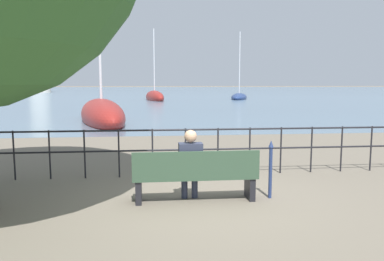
# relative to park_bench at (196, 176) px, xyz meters

# --- Properties ---
(ground_plane) EXTENTS (1000.00, 1000.00, 0.00)m
(ground_plane) POSITION_rel_park_bench_xyz_m (0.00, 0.07, -0.44)
(ground_plane) COLOR #706656
(harbor_water) EXTENTS (600.00, 300.00, 0.01)m
(harbor_water) POSITION_rel_park_bench_xyz_m (0.00, 158.35, -0.44)
(harbor_water) COLOR slate
(harbor_water) RESTS_ON ground_plane
(park_bench) EXTENTS (2.14, 0.45, 0.90)m
(park_bench) POSITION_rel_park_bench_xyz_m (0.00, 0.00, 0.00)
(park_bench) COLOR #334C38
(park_bench) RESTS_ON ground_plane
(seated_person_left) EXTENTS (0.40, 0.35, 1.24)m
(seated_person_left) POSITION_rel_park_bench_xyz_m (-0.08, 0.08, 0.24)
(seated_person_left) COLOR #2D3347
(seated_person_left) RESTS_ON ground_plane
(promenade_railing) EXTENTS (14.48, 0.04, 1.05)m
(promenade_railing) POSITION_rel_park_bench_xyz_m (-0.00, 1.87, 0.25)
(promenade_railing) COLOR black
(promenade_railing) RESTS_ON ground_plane
(closed_umbrella) EXTENTS (0.09, 0.09, 1.04)m
(closed_umbrella) POSITION_rel_park_bench_xyz_m (1.34, 0.06, 0.13)
(closed_umbrella) COLOR navy
(closed_umbrella) RESTS_ON ground_plane
(sailboat_0) EXTENTS (3.19, 8.55, 9.51)m
(sailboat_0) POSITION_rel_park_bench_xyz_m (-0.27, 42.19, -0.06)
(sailboat_0) COLOR maroon
(sailboat_0) RESTS_ON ground_plane
(sailboat_1) EXTENTS (4.10, 9.11, 13.18)m
(sailboat_1) POSITION_rel_park_bench_xyz_m (-3.39, 14.28, -0.04)
(sailboat_1) COLOR maroon
(sailboat_1) RESTS_ON ground_plane
(sailboat_2) EXTENTS (4.28, 7.80, 9.47)m
(sailboat_2) POSITION_rel_park_bench_xyz_m (11.39, 44.59, -0.17)
(sailboat_2) COLOR navy
(sailboat_2) RESTS_ON ground_plane
(harbor_lighthouse) EXTENTS (5.26, 5.26, 18.08)m
(harbor_lighthouse) POSITION_rel_park_bench_xyz_m (-28.61, 92.48, 7.96)
(harbor_lighthouse) COLOR silver
(harbor_lighthouse) RESTS_ON ground_plane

